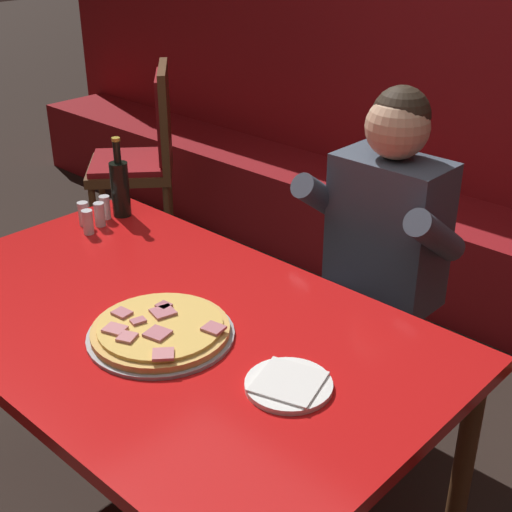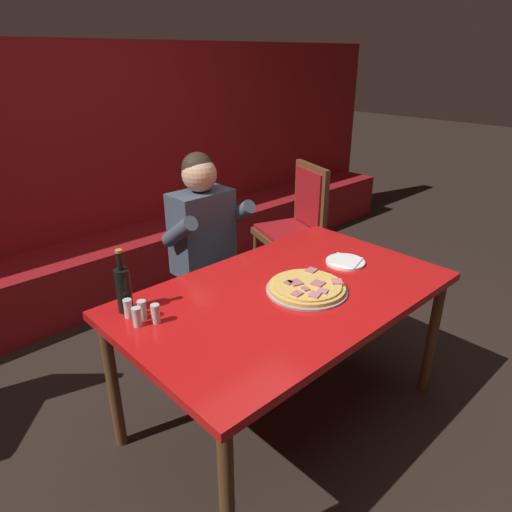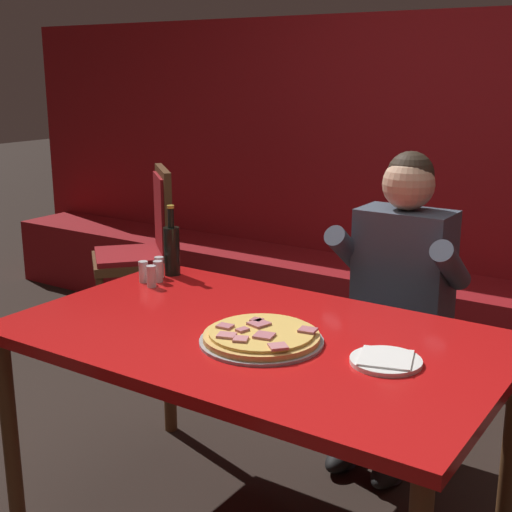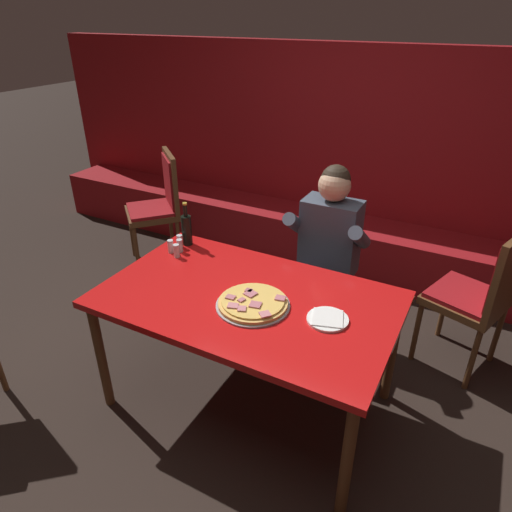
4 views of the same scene
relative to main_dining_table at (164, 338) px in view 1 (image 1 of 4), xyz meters
name	(u,v)px [view 1 (image 1 of 4)]	position (x,y,z in m)	size (l,w,h in m)	color
booth_bench	(466,263)	(0.00, 1.86, -0.46)	(6.46, 0.48, 0.46)	maroon
main_dining_table	(164,338)	(0.00, 0.00, 0.00)	(1.60, 0.96, 0.76)	brown
pizza	(160,331)	(0.07, -0.06, 0.09)	(0.39, 0.39, 0.05)	#9E9EA3
plate_white_paper	(287,385)	(0.46, 0.00, 0.08)	(0.21, 0.21, 0.02)	white
beer_bottle	(120,187)	(-0.65, 0.36, 0.18)	(0.07, 0.07, 0.29)	black
shaker_oregano	(105,208)	(-0.67, 0.30, 0.11)	(0.04, 0.04, 0.09)	silver
shaker_red_pepper_flakes	(100,216)	(-0.63, 0.25, 0.11)	(0.04, 0.04, 0.09)	silver
shaker_black_pepper	(84,215)	(-0.68, 0.22, 0.11)	(0.04, 0.04, 0.09)	silver
shaker_parmesan	(88,223)	(-0.61, 0.18, 0.11)	(0.04, 0.04, 0.09)	silver
diner_seated_blue_shirt	(372,258)	(0.16, 0.79, 0.01)	(0.53, 0.53, 1.27)	black
dining_chair_near_left	(145,150)	(-1.57, 1.19, -0.09)	(0.62, 0.62, 1.04)	brown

